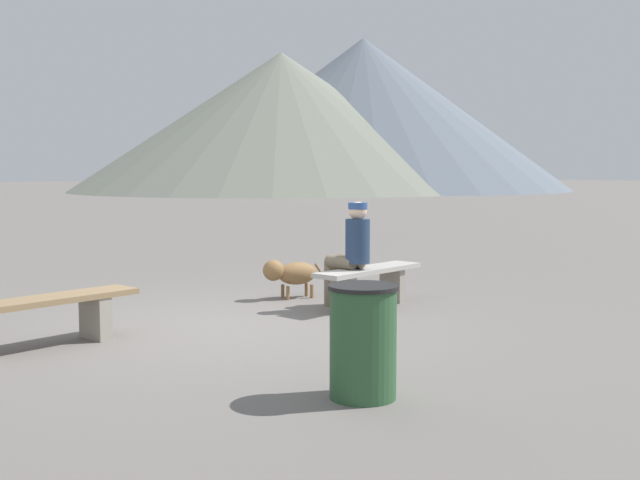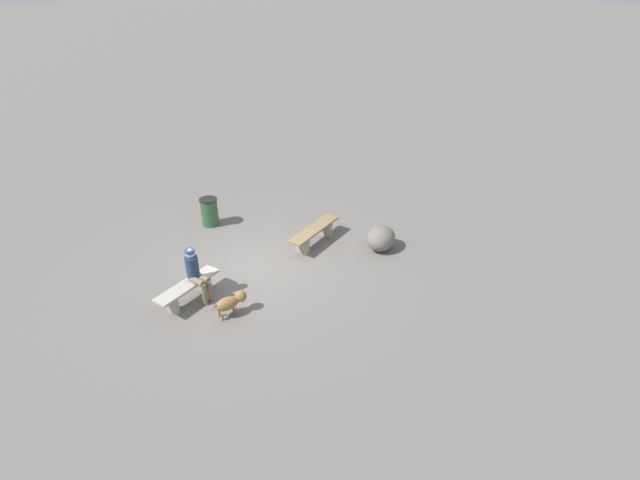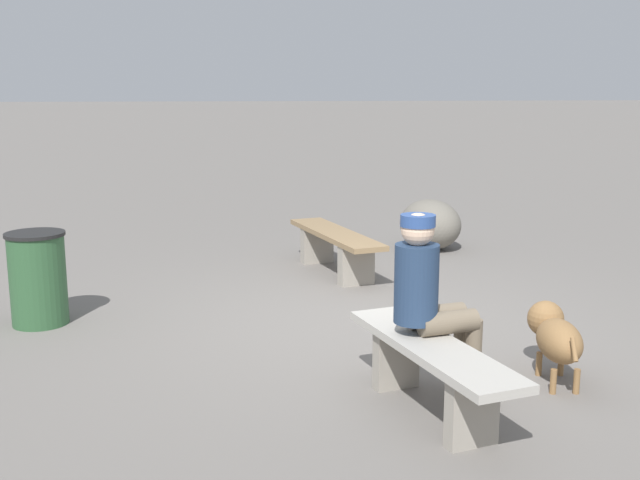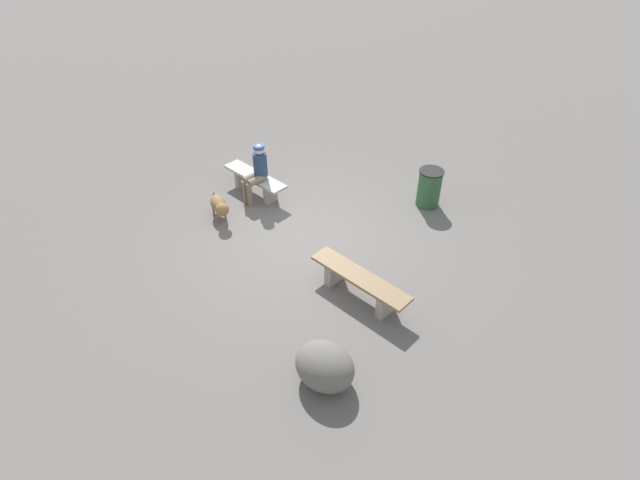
% 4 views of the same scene
% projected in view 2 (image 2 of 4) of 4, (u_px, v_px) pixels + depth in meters
% --- Properties ---
extents(ground, '(210.00, 210.00, 0.06)m').
position_uv_depth(ground, '(256.00, 269.00, 11.90)').
color(ground, slate).
extents(bench_left, '(1.89, 0.82, 0.47)m').
position_uv_depth(bench_left, '(314.00, 233.00, 12.78)').
color(bench_left, gray).
rests_on(bench_left, ground).
extents(bench_right, '(1.66, 0.76, 0.47)m').
position_uv_depth(bench_right, '(188.00, 289.00, 10.56)').
color(bench_right, gray).
rests_on(bench_right, ground).
extents(seated_person, '(0.37, 0.59, 1.25)m').
position_uv_depth(seated_person, '(196.00, 271.00, 10.47)').
color(seated_person, navy).
rests_on(seated_person, ground).
extents(dog, '(0.81, 0.35, 0.50)m').
position_uv_depth(dog, '(231.00, 302.00, 10.18)').
color(dog, olive).
rests_on(dog, ground).
extents(trash_bin, '(0.50, 0.50, 0.81)m').
position_uv_depth(trash_bin, '(210.00, 212.00, 13.68)').
color(trash_bin, '#2D5633').
rests_on(trash_bin, ground).
extents(boulder, '(1.06, 0.96, 0.64)m').
position_uv_depth(boulder, '(381.00, 238.00, 12.54)').
color(boulder, '#6B665B').
rests_on(boulder, ground).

